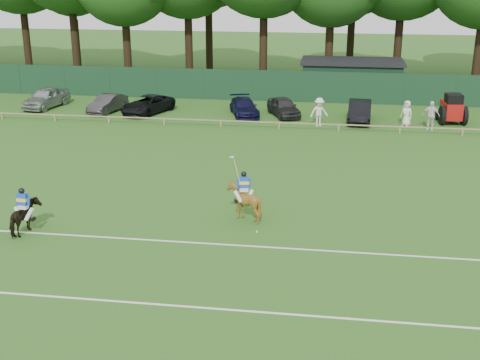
% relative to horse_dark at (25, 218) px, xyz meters
% --- Properties ---
extents(ground, '(160.00, 160.00, 0.00)m').
position_rel_horse_dark_xyz_m(ground, '(7.95, 1.09, -0.71)').
color(ground, '#1E4C14').
rests_on(ground, ground).
extents(horse_dark, '(0.91, 1.74, 1.42)m').
position_rel_horse_dark_xyz_m(horse_dark, '(0.00, 0.00, 0.00)').
color(horse_dark, black).
rests_on(horse_dark, ground).
extents(horse_chestnut, '(1.70, 1.82, 1.65)m').
position_rel_horse_dark_xyz_m(horse_chestnut, '(8.79, 2.89, 0.12)').
color(horse_chestnut, brown).
rests_on(horse_chestnut, ground).
extents(sedan_silver, '(2.64, 4.82, 1.55)m').
position_rel_horse_dark_xyz_m(sedan_silver, '(-9.53, 23.25, 0.07)').
color(sedan_silver, '#A1A2A6').
rests_on(sedan_silver, ground).
extents(sedan_grey, '(2.18, 4.14, 1.30)m').
position_rel_horse_dark_xyz_m(sedan_grey, '(-4.28, 22.42, -0.06)').
color(sedan_grey, '#323134').
rests_on(sedan_grey, ground).
extents(suv_black, '(3.71, 5.17, 1.31)m').
position_rel_horse_dark_xyz_m(suv_black, '(-1.19, 22.44, -0.06)').
color(suv_black, black).
rests_on(suv_black, ground).
extents(sedan_navy, '(2.96, 4.61, 1.24)m').
position_rel_horse_dark_xyz_m(sedan_navy, '(6.05, 22.79, -0.09)').
color(sedan_navy, '#111034').
rests_on(sedan_navy, ground).
extents(hatch_grey, '(3.07, 4.31, 1.36)m').
position_rel_horse_dark_xyz_m(hatch_grey, '(8.94, 23.01, -0.03)').
color(hatch_grey, '#2C2B2D').
rests_on(hatch_grey, ground).
extents(estate_black, '(1.77, 4.53, 1.47)m').
position_rel_horse_dark_xyz_m(estate_black, '(14.40, 22.13, 0.03)').
color(estate_black, black).
rests_on(estate_black, ground).
extents(spectator_left, '(1.45, 1.14, 1.96)m').
position_rel_horse_dark_xyz_m(spectator_left, '(11.59, 20.36, 0.27)').
color(spectator_left, silver).
rests_on(spectator_left, ground).
extents(spectator_mid, '(1.23, 0.72, 1.96)m').
position_rel_horse_dark_xyz_m(spectator_mid, '(19.05, 20.41, 0.27)').
color(spectator_mid, silver).
rests_on(spectator_mid, ground).
extents(spectator_right, '(1.03, 0.98, 1.78)m').
position_rel_horse_dark_xyz_m(spectator_right, '(17.55, 21.17, 0.18)').
color(spectator_right, silver).
rests_on(spectator_right, ground).
extents(rider_dark, '(0.94, 0.40, 1.41)m').
position_rel_horse_dark_xyz_m(rider_dark, '(-0.00, -0.01, 0.67)').
color(rider_dark, silver).
rests_on(rider_dark, ground).
extents(rider_chestnut, '(0.98, 0.52, 2.05)m').
position_rel_horse_dark_xyz_m(rider_chestnut, '(8.79, 2.88, 0.87)').
color(rider_chestnut, silver).
rests_on(rider_chestnut, ground).
extents(polo_ball, '(0.09, 0.09, 0.09)m').
position_rel_horse_dark_xyz_m(polo_ball, '(9.55, 1.45, -0.66)').
color(polo_ball, silver).
rests_on(polo_ball, ground).
extents(pitch_lines, '(60.00, 5.10, 0.01)m').
position_rel_horse_dark_xyz_m(pitch_lines, '(7.95, -2.41, -0.70)').
color(pitch_lines, silver).
rests_on(pitch_lines, ground).
extents(pitch_rail, '(62.10, 0.10, 0.50)m').
position_rel_horse_dark_xyz_m(pitch_rail, '(7.95, 19.09, -0.26)').
color(pitch_rail, '#997F5B').
rests_on(pitch_rail, ground).
extents(perimeter_fence, '(92.08, 0.08, 2.50)m').
position_rel_horse_dark_xyz_m(perimeter_fence, '(7.95, 28.09, 0.54)').
color(perimeter_fence, '#14351E').
rests_on(perimeter_fence, ground).
extents(utility_shed, '(8.40, 4.40, 3.04)m').
position_rel_horse_dark_xyz_m(utility_shed, '(13.95, 31.09, 0.83)').
color(utility_shed, '#14331E').
rests_on(utility_shed, ground).
extents(tree_row, '(96.00, 12.00, 21.00)m').
position_rel_horse_dark_xyz_m(tree_row, '(9.95, 36.09, -0.71)').
color(tree_row, '#26561C').
rests_on(tree_row, ground).
extents(tractor, '(1.89, 2.65, 2.12)m').
position_rel_horse_dark_xyz_m(tractor, '(20.75, 22.46, 0.29)').
color(tractor, '#A1120E').
rests_on(tractor, ground).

